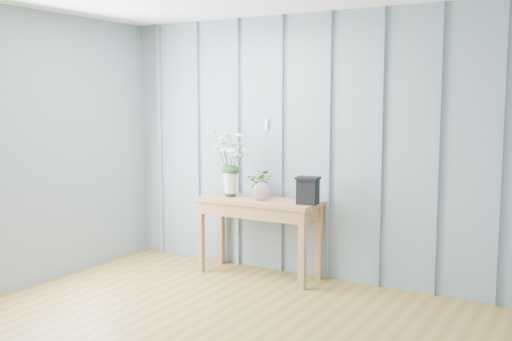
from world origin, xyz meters
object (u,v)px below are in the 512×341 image
Objects in this scene: daisy_vase at (230,154)px; carved_box at (308,190)px; sideboard at (259,211)px; felt_disc_vessel at (262,192)px.

daisy_vase is 2.68× the size of carved_box.
daisy_vase reaches higher than sideboard.
sideboard is 0.22m from felt_disc_vessel.
sideboard is at bearing 0.92° from daisy_vase.
felt_disc_vessel is (0.07, -0.07, 0.20)m from sideboard.
daisy_vase is 0.52m from felt_disc_vessel.
carved_box reaches higher than felt_disc_vessel.
felt_disc_vessel is 0.46m from carved_box.
sideboard is 4.78× the size of carved_box.
felt_disc_vessel is 0.69× the size of carved_box.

